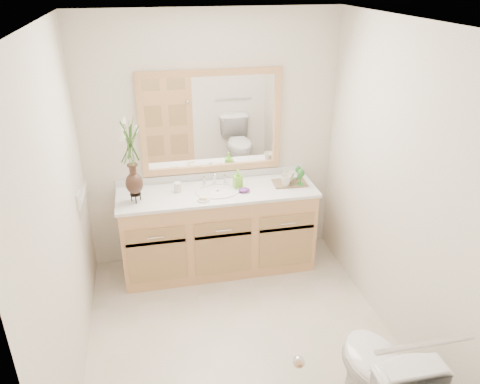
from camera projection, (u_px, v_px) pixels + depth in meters
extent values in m
plane|color=beige|center=(240.00, 336.00, 3.79)|extent=(2.60, 2.60, 0.00)
cube|color=white|center=(240.00, 22.00, 2.75)|extent=(2.40, 2.60, 0.02)
cube|color=white|center=(212.00, 143.00, 4.41)|extent=(2.40, 0.02, 2.40)
cube|color=white|center=(299.00, 331.00, 2.12)|extent=(2.40, 0.02, 2.40)
cube|color=white|center=(60.00, 221.00, 3.04)|extent=(0.02, 2.60, 2.40)
cube|color=white|center=(397.00, 189.00, 3.49)|extent=(0.02, 2.60, 2.40)
cube|color=tan|center=(218.00, 231.00, 4.51)|extent=(1.80, 0.55, 0.80)
cube|color=white|center=(217.00, 192.00, 4.33)|extent=(1.84, 0.57, 0.03)
ellipsoid|color=white|center=(218.00, 197.00, 4.33)|extent=(0.38, 0.30, 0.12)
cylinder|color=silver|center=(214.00, 178.00, 4.44)|extent=(0.02, 0.02, 0.11)
cylinder|color=silver|center=(204.00, 181.00, 4.43)|extent=(0.02, 0.02, 0.08)
cylinder|color=silver|center=(225.00, 179.00, 4.46)|extent=(0.02, 0.02, 0.08)
cube|color=white|center=(211.00, 122.00, 4.31)|extent=(1.20, 0.01, 0.85)
cube|color=tan|center=(210.00, 73.00, 4.11)|extent=(1.32, 0.04, 0.06)
cube|color=tan|center=(213.00, 168.00, 4.50)|extent=(1.32, 0.04, 0.06)
cube|color=tan|center=(142.00, 127.00, 4.19)|extent=(0.06, 0.04, 0.85)
cube|color=tan|center=(277.00, 118.00, 4.42)|extent=(0.06, 0.04, 0.85)
cube|color=white|center=(79.00, 200.00, 3.82)|extent=(0.02, 0.12, 0.12)
cube|color=tan|center=(234.00, 372.00, 2.16)|extent=(0.80, 0.03, 2.00)
cylinder|color=silver|center=(425.00, 345.00, 2.39)|extent=(0.55, 0.03, 0.03)
imported|color=white|center=(379.00, 376.00, 2.95)|extent=(0.42, 0.75, 0.74)
cylinder|color=black|center=(135.00, 194.00, 4.09)|extent=(0.10, 0.10, 0.01)
ellipsoid|color=black|center=(134.00, 183.00, 4.05)|extent=(0.15, 0.15, 0.20)
cylinder|color=black|center=(133.00, 170.00, 3.99)|extent=(0.06, 0.06, 0.09)
cylinder|color=#4C7A33|center=(130.00, 145.00, 3.89)|extent=(0.05, 0.05, 0.36)
cylinder|color=beige|center=(178.00, 187.00, 4.28)|extent=(0.07, 0.07, 0.09)
cylinder|color=beige|center=(203.00, 200.00, 4.13)|extent=(0.11, 0.11, 0.01)
cube|color=beige|center=(203.00, 198.00, 4.13)|extent=(0.07, 0.06, 0.02)
imported|color=#75D231|center=(238.00, 179.00, 4.36)|extent=(0.08, 0.08, 0.16)
ellipsoid|color=#622775|center=(244.00, 190.00, 4.29)|extent=(0.12, 0.10, 0.04)
cube|color=brown|center=(290.00, 183.00, 4.46)|extent=(0.32, 0.22, 0.02)
imported|color=beige|center=(286.00, 180.00, 4.38)|extent=(0.14, 0.13, 0.11)
imported|color=beige|center=(289.00, 176.00, 4.45)|extent=(0.14, 0.13, 0.10)
cylinder|color=#236A23|center=(300.00, 184.00, 4.41)|extent=(0.07, 0.07, 0.01)
cylinder|color=#236A23|center=(300.00, 179.00, 4.39)|extent=(0.01, 0.01, 0.10)
ellipsoid|color=#236A23|center=(301.00, 173.00, 4.36)|extent=(0.07, 0.07, 0.08)
cylinder|color=#236A23|center=(298.00, 178.00, 4.53)|extent=(0.05, 0.05, 0.01)
cylinder|color=#236A23|center=(298.00, 174.00, 4.51)|extent=(0.01, 0.01, 0.08)
ellipsoid|color=#236A23|center=(298.00, 169.00, 4.49)|extent=(0.06, 0.06, 0.07)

